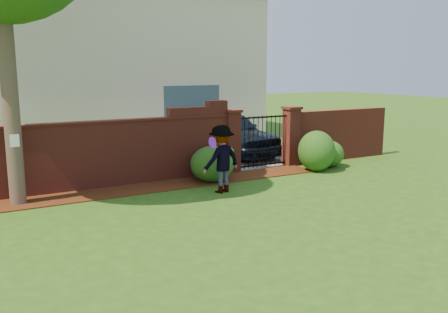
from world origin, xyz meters
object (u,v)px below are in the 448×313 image
car (232,133)px  frisbee_purple (212,143)px  frisbee_green (230,153)px  man (222,159)px

car → frisbee_purple: car is taller
frisbee_purple → frisbee_green: frisbee_purple is taller
car → frisbee_green: 5.00m
man → frisbee_purple: 0.65m
frisbee_green → man: bearing=-163.3°
man → frisbee_purple: man is taller
car → man: man is taller
man → frisbee_purple: (-0.39, -0.22, 0.47)m
man → frisbee_green: 0.33m
man → car: bearing=-135.2°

